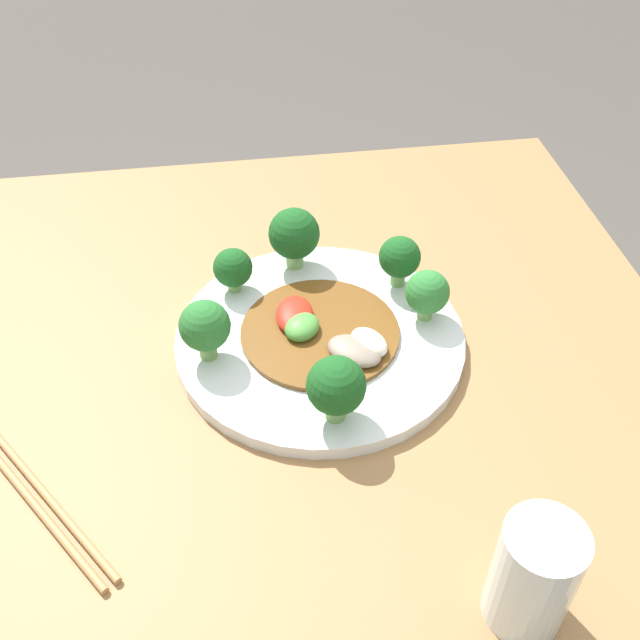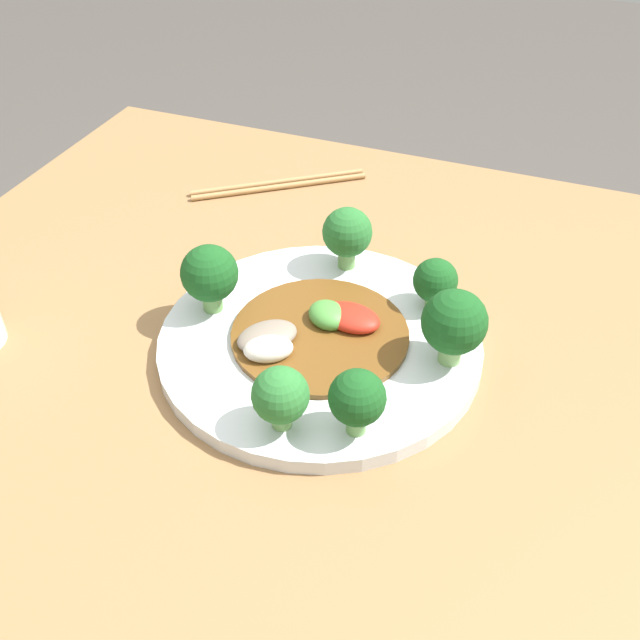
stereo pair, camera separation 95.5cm
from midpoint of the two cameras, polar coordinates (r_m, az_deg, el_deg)
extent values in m
cube|color=olive|center=(0.93, 17.29, -39.63)|extent=(0.86, 0.80, 0.76)
cylinder|color=silver|center=(0.58, 30.56, -32.61)|extent=(0.30, 0.30, 0.02)
cylinder|color=#7AAD5B|center=(0.63, 38.75, -25.30)|extent=(0.02, 0.02, 0.01)
sphere|color=#19511E|center=(0.62, 39.73, -24.21)|extent=(0.04, 0.04, 0.04)
cylinder|color=#7AAD5B|center=(0.54, 33.73, -43.59)|extent=(0.02, 0.02, 0.02)
sphere|color=#2D7533|center=(0.51, 35.17, -43.00)|extent=(0.05, 0.05, 0.05)
cylinder|color=#70A356|center=(0.61, 29.05, -21.61)|extent=(0.02, 0.02, 0.02)
sphere|color=#286B2D|center=(0.59, 30.05, -20.04)|extent=(0.05, 0.05, 0.05)
cylinder|color=#70A356|center=(0.54, 17.96, -30.31)|extent=(0.02, 0.02, 0.02)
sphere|color=#19511E|center=(0.51, 18.78, -28.99)|extent=(0.06, 0.06, 0.06)
cylinder|color=#70A356|center=(0.56, 41.04, -41.50)|extent=(0.02, 0.02, 0.02)
sphere|color=#19511E|center=(0.54, 42.69, -40.71)|extent=(0.05, 0.05, 0.05)
cylinder|color=#89B76B|center=(0.62, 43.52, -30.90)|extent=(0.02, 0.02, 0.02)
sphere|color=#19511E|center=(0.59, 45.19, -29.48)|extent=(0.06, 0.06, 0.06)
cylinder|color=brown|center=(0.57, 30.96, -32.24)|extent=(0.17, 0.17, 0.01)
ellipsoid|color=silver|center=(0.54, 27.72, -36.16)|extent=(0.05, 0.05, 0.02)
ellipsoid|color=#4C933D|center=(0.57, 31.25, -30.14)|extent=(0.05, 0.05, 0.02)
ellipsoid|color=red|center=(0.58, 33.45, -29.84)|extent=(0.06, 0.05, 0.02)
ellipsoid|color=gray|center=(0.54, 27.05, -34.47)|extent=(0.07, 0.07, 0.02)
cylinder|color=#AD7F4C|center=(0.70, 16.29, -9.43)|extent=(0.19, 0.14, 0.01)
cylinder|color=#AD7F4C|center=(0.70, 16.75, -10.14)|extent=(0.19, 0.14, 0.01)
camera|label=1|loc=(0.48, -40.86, 37.49)|focal=42.00mm
camera|label=2|loc=(0.48, 139.14, -37.49)|focal=42.00mm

